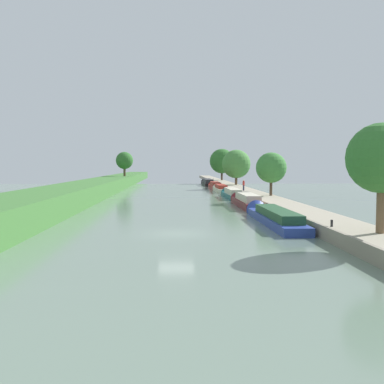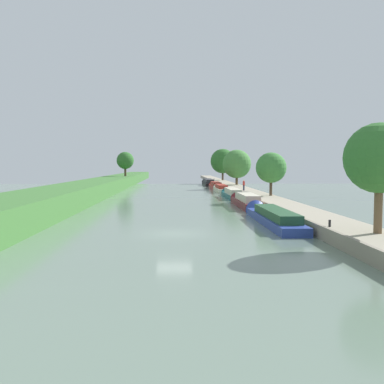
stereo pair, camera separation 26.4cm
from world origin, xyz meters
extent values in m
plane|color=slate|center=(0.00, 0.00, 0.00)|extent=(160.00, 160.00, 0.00)
cube|color=#9E937F|center=(11.47, 0.00, 0.43)|extent=(3.45, 260.00, 0.86)
cube|color=gray|center=(9.61, 0.00, 0.46)|extent=(0.25, 260.00, 0.91)
cube|color=#283D93|center=(8.15, 4.53, 0.33)|extent=(2.08, 13.74, 0.65)
cube|color=#234C2D|center=(8.15, 3.85, 0.98)|extent=(1.71, 9.62, 0.65)
cone|color=#283D93|center=(8.15, 12.03, 0.33)|extent=(1.98, 1.25, 1.98)
cube|color=maroon|center=(8.26, 19.03, 0.38)|extent=(1.98, 11.36, 0.76)
cube|color=beige|center=(8.26, 18.46, 1.17)|extent=(1.63, 7.95, 0.81)
cone|color=maroon|center=(8.26, 25.30, 0.38)|extent=(1.88, 1.19, 1.88)
cube|color=#195B60|center=(8.42, 32.53, 0.30)|extent=(1.83, 11.44, 0.60)
cube|color=beige|center=(8.42, 31.96, 1.01)|extent=(1.50, 8.01, 0.81)
cone|color=#195B60|center=(8.42, 38.80, 0.30)|extent=(1.74, 1.10, 1.74)
cube|color=beige|center=(8.19, 45.88, 0.38)|extent=(1.88, 9.88, 0.76)
cube|color=maroon|center=(8.19, 45.39, 1.07)|extent=(1.54, 6.91, 0.62)
cone|color=beige|center=(8.19, 51.38, 0.38)|extent=(1.78, 1.13, 1.78)
cube|color=maroon|center=(8.35, 57.52, 0.31)|extent=(1.95, 10.30, 0.61)
cube|color=maroon|center=(8.35, 57.01, 0.99)|extent=(1.60, 7.21, 0.75)
cone|color=maroon|center=(8.35, 63.26, 0.31)|extent=(1.86, 1.17, 1.86)
cube|color=black|center=(7.98, 72.60, 0.32)|extent=(2.17, 14.85, 0.63)
cube|color=#333338|center=(7.98, 71.86, 1.06)|extent=(1.78, 10.39, 0.85)
cone|color=black|center=(7.98, 80.68, 0.32)|extent=(2.06, 1.30, 2.06)
cylinder|color=brown|center=(11.90, -5.69, 2.50)|extent=(0.48, 0.48, 3.27)
sphere|color=#33702D|center=(11.90, -5.69, 5.26)|extent=(4.11, 4.11, 4.11)
cylinder|color=#4C3828|center=(12.47, 25.12, 2.13)|extent=(0.36, 0.36, 2.54)
sphere|color=#3D7F38|center=(12.47, 25.12, 4.49)|extent=(3.96, 3.96, 3.96)
cylinder|color=brown|center=(12.41, 55.78, 2.16)|extent=(0.51, 0.51, 2.59)
sphere|color=#47843D|center=(12.41, 55.78, 5.02)|extent=(5.72, 5.72, 5.72)
cylinder|color=#4C3828|center=(12.46, 81.88, 2.46)|extent=(0.50, 0.50, 3.19)
sphere|color=#2D6628|center=(12.46, 81.88, 5.81)|extent=(6.39, 6.39, 6.39)
cylinder|color=#4C3828|center=(-11.46, 69.90, 3.50)|extent=(0.51, 0.51, 2.53)
sphere|color=#2D6628|center=(-11.46, 69.90, 5.85)|extent=(3.96, 3.96, 3.96)
cylinder|color=#282D42|center=(10.71, 36.18, 1.27)|extent=(0.26, 0.26, 0.82)
cylinder|color=#B22D28|center=(10.71, 36.18, 1.99)|extent=(0.34, 0.34, 0.62)
sphere|color=tan|center=(10.71, 36.18, 2.41)|extent=(0.22, 0.22, 0.22)
cylinder|color=black|center=(10.04, -2.98, 1.09)|extent=(0.16, 0.16, 0.45)
cylinder|color=black|center=(10.04, 80.24, 1.09)|extent=(0.16, 0.16, 0.45)
camera|label=1|loc=(-0.20, -30.25, 4.87)|focal=40.35mm
camera|label=2|loc=(0.07, -30.26, 4.87)|focal=40.35mm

